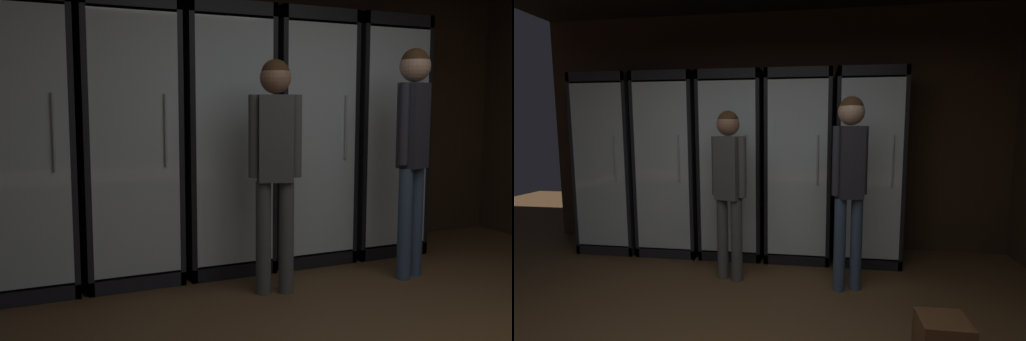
# 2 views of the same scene
# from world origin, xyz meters

# --- Properties ---
(wall_back) EXTENTS (6.00, 0.06, 2.80)m
(wall_back) POSITION_xyz_m (0.00, 3.03, 1.40)
(wall_back) COLOR #382619
(wall_back) RESTS_ON ground
(cooler_far_left) EXTENTS (0.69, 0.68, 2.05)m
(cooler_far_left) POSITION_xyz_m (-1.97, 2.70, 1.00)
(cooler_far_left) COLOR black
(cooler_far_left) RESTS_ON ground
(cooler_left) EXTENTS (0.69, 0.68, 2.05)m
(cooler_left) POSITION_xyz_m (-1.23, 2.70, 1.00)
(cooler_left) COLOR black
(cooler_left) RESTS_ON ground
(cooler_center) EXTENTS (0.69, 0.68, 2.05)m
(cooler_center) POSITION_xyz_m (-0.50, 2.70, 1.00)
(cooler_center) COLOR black
(cooler_center) RESTS_ON ground
(cooler_right) EXTENTS (0.69, 0.68, 2.05)m
(cooler_right) POSITION_xyz_m (0.23, 2.70, 1.00)
(cooler_right) COLOR black
(cooler_right) RESTS_ON ground
(cooler_far_right) EXTENTS (0.69, 0.68, 2.05)m
(cooler_far_right) POSITION_xyz_m (0.96, 2.70, 1.01)
(cooler_far_right) COLOR black
(cooler_far_right) RESTS_ON ground
(shopper_near) EXTENTS (0.31, 0.23, 1.71)m
(shopper_near) POSITION_xyz_m (0.72, 1.84, 1.09)
(shopper_near) COLOR #384C66
(shopper_near) RESTS_ON ground
(shopper_far) EXTENTS (0.35, 0.22, 1.60)m
(shopper_far) POSITION_xyz_m (-0.38, 1.91, 1.00)
(shopper_far) COLOR #4C4C4C
(shopper_far) RESTS_ON ground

